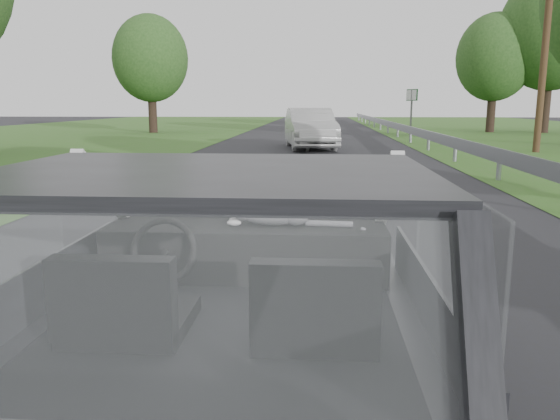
# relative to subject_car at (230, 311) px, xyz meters

# --- Properties ---
(subject_car) EXTENTS (1.80, 4.00, 1.45)m
(subject_car) POSITION_rel_subject_car_xyz_m (0.00, 0.00, 0.00)
(subject_car) COLOR black
(subject_car) RESTS_ON ground
(dashboard) EXTENTS (1.58, 0.45, 0.30)m
(dashboard) POSITION_rel_subject_car_xyz_m (0.00, 0.62, 0.12)
(dashboard) COLOR black
(dashboard) RESTS_ON subject_car
(driver_seat) EXTENTS (0.50, 0.72, 0.42)m
(driver_seat) POSITION_rel_subject_car_xyz_m (-0.40, -0.29, 0.16)
(driver_seat) COLOR black
(driver_seat) RESTS_ON subject_car
(passenger_seat) EXTENTS (0.50, 0.72, 0.42)m
(passenger_seat) POSITION_rel_subject_car_xyz_m (0.40, -0.29, 0.16)
(passenger_seat) COLOR black
(passenger_seat) RESTS_ON subject_car
(steering_wheel) EXTENTS (0.36, 0.36, 0.04)m
(steering_wheel) POSITION_rel_subject_car_xyz_m (-0.40, 0.33, 0.20)
(steering_wheel) COLOR black
(steering_wheel) RESTS_ON dashboard
(cat) EXTENTS (0.55, 0.17, 0.25)m
(cat) POSITION_rel_subject_car_xyz_m (0.15, 0.63, 0.36)
(cat) COLOR gray
(cat) RESTS_ON dashboard
(guardrail) EXTENTS (0.05, 90.00, 0.32)m
(guardrail) POSITION_rel_subject_car_xyz_m (4.30, 10.00, -0.15)
(guardrail) COLOR #92959D
(guardrail) RESTS_ON ground
(other_car) EXTENTS (2.45, 4.86, 1.53)m
(other_car) POSITION_rel_subject_car_xyz_m (0.07, 18.61, 0.04)
(other_car) COLOR #ABABAB
(other_car) RESTS_ON ground
(highway_sign) EXTENTS (0.48, 0.92, 2.42)m
(highway_sign) POSITION_rel_subject_car_xyz_m (5.11, 26.34, 0.48)
(highway_sign) COLOR #0C4B17
(highway_sign) RESTS_ON ground
(utility_pole) EXTENTS (0.25, 0.25, 7.30)m
(utility_pole) POSITION_rel_subject_car_xyz_m (8.05, 17.45, 2.92)
(utility_pole) COLOR #473022
(utility_pole) RESTS_ON ground
(tree_2) EXTENTS (4.52, 4.52, 6.74)m
(tree_2) POSITION_rel_subject_car_xyz_m (10.69, 31.59, 2.64)
(tree_2) COLOR #1F4319
(tree_2) RESTS_ON ground
(tree_3) EXTENTS (7.32, 7.32, 8.93)m
(tree_3) POSITION_rel_subject_car_xyz_m (13.64, 31.15, 3.74)
(tree_3) COLOR #1F4319
(tree_3) RESTS_ON ground
(tree_6) EXTENTS (4.59, 4.59, 6.56)m
(tree_6) POSITION_rel_subject_car_xyz_m (-9.38, 29.59, 2.55)
(tree_6) COLOR #1F4319
(tree_6) RESTS_ON ground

